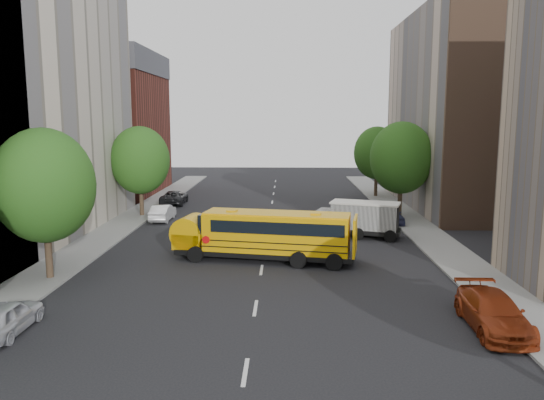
{
  "coord_description": "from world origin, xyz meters",
  "views": [
    {
      "loc": [
        1.31,
        -30.49,
        8.36
      ],
      "look_at": [
        0.48,
        2.0,
        3.32
      ],
      "focal_mm": 35.0,
      "sensor_mm": 36.0,
      "label": 1
    }
  ],
  "objects_px": {
    "street_tree_1": "(44,186)",
    "street_tree_4": "(401,158)",
    "street_tree_2": "(140,160)",
    "safari_truck": "(359,218)",
    "parked_car_0": "(5,317)",
    "parked_car_4": "(388,214)",
    "street_tree_5": "(377,153)",
    "parked_car_1": "(163,212)",
    "parked_car_3": "(493,312)",
    "parked_car_2": "(174,197)",
    "school_bus": "(263,233)"
  },
  "relations": [
    {
      "from": "street_tree_1",
      "to": "street_tree_4",
      "type": "relative_size",
      "value": 0.98
    },
    {
      "from": "street_tree_2",
      "to": "safari_truck",
      "type": "height_order",
      "value": "street_tree_2"
    },
    {
      "from": "parked_car_0",
      "to": "safari_truck",
      "type": "bearing_deg",
      "value": -132.37
    },
    {
      "from": "safari_truck",
      "to": "parked_car_4",
      "type": "height_order",
      "value": "safari_truck"
    },
    {
      "from": "street_tree_4",
      "to": "street_tree_5",
      "type": "distance_m",
      "value": 12.01
    },
    {
      "from": "parked_car_1",
      "to": "parked_car_3",
      "type": "height_order",
      "value": "parked_car_3"
    },
    {
      "from": "parked_car_2",
      "to": "school_bus",
      "type": "bearing_deg",
      "value": 113.78
    },
    {
      "from": "street_tree_4",
      "to": "school_bus",
      "type": "relative_size",
      "value": 0.75
    },
    {
      "from": "street_tree_4",
      "to": "parked_car_1",
      "type": "xyz_separation_m",
      "value": [
        -19.8,
        -1.76,
        -4.41
      ]
    },
    {
      "from": "street_tree_5",
      "to": "parked_car_3",
      "type": "bearing_deg",
      "value": -92.22
    },
    {
      "from": "parked_car_3",
      "to": "parked_car_4",
      "type": "height_order",
      "value": "parked_car_4"
    },
    {
      "from": "parked_car_1",
      "to": "street_tree_2",
      "type": "bearing_deg",
      "value": -38.06
    },
    {
      "from": "safari_truck",
      "to": "parked_car_4",
      "type": "relative_size",
      "value": 1.42
    },
    {
      "from": "street_tree_4",
      "to": "parked_car_2",
      "type": "distance_m",
      "value": 22.1
    },
    {
      "from": "school_bus",
      "to": "parked_car_1",
      "type": "relative_size",
      "value": 2.67
    },
    {
      "from": "safari_truck",
      "to": "parked_car_1",
      "type": "bearing_deg",
      "value": 176.98
    },
    {
      "from": "street_tree_1",
      "to": "parked_car_3",
      "type": "distance_m",
      "value": 21.91
    },
    {
      "from": "street_tree_4",
      "to": "school_bus",
      "type": "xyz_separation_m",
      "value": [
        -10.97,
        -13.98,
        -3.41
      ]
    },
    {
      "from": "street_tree_2",
      "to": "parked_car_1",
      "type": "bearing_deg",
      "value": -38.68
    },
    {
      "from": "parked_car_0",
      "to": "parked_car_1",
      "type": "height_order",
      "value": "parked_car_0"
    },
    {
      "from": "street_tree_4",
      "to": "parked_car_2",
      "type": "xyz_separation_m",
      "value": [
        -20.6,
        6.67,
        -4.41
      ]
    },
    {
      "from": "street_tree_5",
      "to": "school_bus",
      "type": "xyz_separation_m",
      "value": [
        -10.97,
        -25.98,
        -3.04
      ]
    },
    {
      "from": "street_tree_1",
      "to": "safari_truck",
      "type": "xyz_separation_m",
      "value": [
        17.52,
        10.52,
        -3.62
      ]
    },
    {
      "from": "street_tree_5",
      "to": "parked_car_4",
      "type": "bearing_deg",
      "value": -95.53
    },
    {
      "from": "street_tree_1",
      "to": "parked_car_1",
      "type": "height_order",
      "value": "street_tree_1"
    },
    {
      "from": "parked_car_2",
      "to": "parked_car_3",
      "type": "distance_m",
      "value": 36.31
    },
    {
      "from": "safari_truck",
      "to": "street_tree_2",
      "type": "bearing_deg",
      "value": 174.33
    },
    {
      "from": "street_tree_5",
      "to": "parked_car_1",
      "type": "relative_size",
      "value": 1.86
    },
    {
      "from": "street_tree_4",
      "to": "parked_car_3",
      "type": "relative_size",
      "value": 1.63
    },
    {
      "from": "street_tree_1",
      "to": "parked_car_2",
      "type": "bearing_deg",
      "value": 86.75
    },
    {
      "from": "street_tree_1",
      "to": "street_tree_4",
      "type": "height_order",
      "value": "street_tree_4"
    },
    {
      "from": "street_tree_4",
      "to": "street_tree_5",
      "type": "relative_size",
      "value": 1.08
    },
    {
      "from": "parked_car_0",
      "to": "parked_car_3",
      "type": "height_order",
      "value": "parked_car_3"
    },
    {
      "from": "parked_car_1",
      "to": "parked_car_3",
      "type": "distance_m",
      "value": 28.98
    },
    {
      "from": "street_tree_2",
      "to": "parked_car_4",
      "type": "bearing_deg",
      "value": -6.84
    },
    {
      "from": "street_tree_1",
      "to": "safari_truck",
      "type": "distance_m",
      "value": 20.76
    },
    {
      "from": "safari_truck",
      "to": "parked_car_2",
      "type": "bearing_deg",
      "value": 156.17
    },
    {
      "from": "street_tree_2",
      "to": "safari_truck",
      "type": "bearing_deg",
      "value": -23.11
    },
    {
      "from": "school_bus",
      "to": "parked_car_4",
      "type": "xyz_separation_m",
      "value": [
        9.57,
        11.51,
        -0.91
      ]
    },
    {
      "from": "street_tree_2",
      "to": "parked_car_3",
      "type": "bearing_deg",
      "value": -49.54
    },
    {
      "from": "school_bus",
      "to": "safari_truck",
      "type": "distance_m",
      "value": 9.2
    },
    {
      "from": "school_bus",
      "to": "safari_truck",
      "type": "relative_size",
      "value": 1.73
    },
    {
      "from": "street_tree_4",
      "to": "parked_car_1",
      "type": "height_order",
      "value": "street_tree_4"
    },
    {
      "from": "street_tree_2",
      "to": "parked_car_0",
      "type": "relative_size",
      "value": 1.95
    },
    {
      "from": "parked_car_1",
      "to": "parked_car_4",
      "type": "bearing_deg",
      "value": 178.41
    },
    {
      "from": "street_tree_2",
      "to": "safari_truck",
      "type": "relative_size",
      "value": 1.24
    },
    {
      "from": "safari_truck",
      "to": "parked_car_1",
      "type": "xyz_separation_m",
      "value": [
        -15.32,
        5.72,
        -0.67
      ]
    },
    {
      "from": "street_tree_1",
      "to": "school_bus",
      "type": "height_order",
      "value": "street_tree_1"
    },
    {
      "from": "street_tree_1",
      "to": "parked_car_3",
      "type": "relative_size",
      "value": 1.59
    },
    {
      "from": "school_bus",
      "to": "parked_car_0",
      "type": "relative_size",
      "value": 2.73
    }
  ]
}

